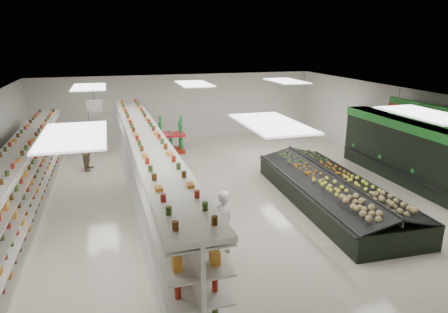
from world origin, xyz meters
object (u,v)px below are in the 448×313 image
object	(u,v)px
soda_endcap	(171,136)
shopper_background	(89,150)
gondola_center	(147,174)
produce_island	(331,190)
shopper_main	(222,223)
gondola_left	(26,183)

from	to	relation	value
soda_endcap	shopper_background	world-z (taller)	soda_endcap
gondola_center	produce_island	world-z (taller)	gondola_center
gondola_center	shopper_main	distance (m)	3.52
produce_island	shopper_main	world-z (taller)	shopper_main
produce_island	soda_endcap	size ratio (longest dim) A/B	4.26
gondola_left	produce_island	world-z (taller)	gondola_left
soda_endcap	gondola_center	bearing A→B (deg)	-105.11
gondola_left	shopper_background	bearing A→B (deg)	67.00
gondola_left	gondola_center	world-z (taller)	gondola_center
gondola_center	shopper_background	bearing A→B (deg)	111.09
soda_endcap	produce_island	bearing A→B (deg)	-61.11
gondola_left	shopper_main	world-z (taller)	gondola_left
gondola_center	shopper_main	world-z (taller)	gondola_center
shopper_background	soda_endcap	bearing A→B (deg)	-52.86
gondola_center	shopper_background	distance (m)	4.72
produce_island	soda_endcap	bearing A→B (deg)	118.89
shopper_background	gondola_left	bearing A→B (deg)	170.84
produce_island	shopper_main	size ratio (longest dim) A/B	4.18
produce_island	shopper_background	size ratio (longest dim) A/B	4.33
gondola_center	soda_endcap	size ratio (longest dim) A/B	8.48
soda_endcap	shopper_background	distance (m)	3.65
soda_endcap	shopper_main	world-z (taller)	shopper_main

